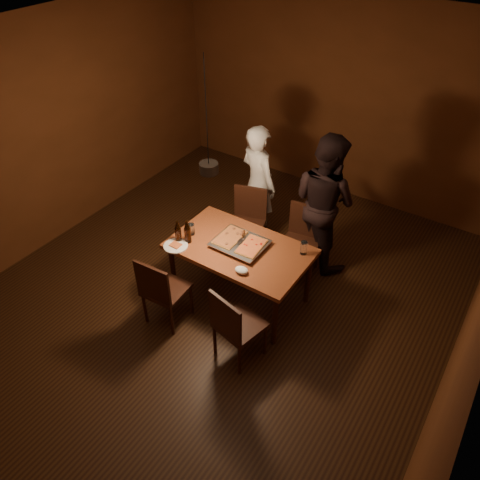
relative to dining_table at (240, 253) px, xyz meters
The scene contains 19 objects.
room_shell 0.78m from the dining_table, 136.75° to the right, with size 6.00×6.00×6.00m.
dining_table is the anchor object (origin of this frame).
chair_far_left 0.90m from the dining_table, 117.06° to the left, with size 0.52×0.52×0.49m.
chair_far_right 0.92m from the dining_table, 67.96° to the left, with size 0.48×0.48×0.49m.
chair_near_left 0.93m from the dining_table, 121.20° to the right, with size 0.45×0.45×0.49m.
chair_near_right 0.88m from the dining_table, 60.42° to the right, with size 0.50×0.50×0.49m.
pizza_tray 0.10m from the dining_table, 127.51° to the left, with size 0.55×0.45×0.05m, color silver.
pizza_meat 0.20m from the dining_table, 169.67° to the left, with size 0.24×0.38×0.02m, color maroon.
pizza_cheese 0.19m from the dining_table, 10.73° to the left, with size 0.23×0.36×0.02m, color gold.
spatula 0.14m from the dining_table, 91.59° to the left, with size 0.09×0.24×0.04m, color silver, non-canonical shape.
beer_bottle_a 0.71m from the dining_table, 155.77° to the right, with size 0.07×0.07×0.26m.
beer_bottle_b 0.61m from the dining_table, 156.15° to the right, with size 0.07×0.07×0.28m.
water_glass_left 0.61m from the dining_table, 169.72° to the right, with size 0.08×0.08×0.13m, color silver.
water_glass_right 0.69m from the dining_table, 25.05° to the left, with size 0.07×0.07×0.15m, color silver.
plate_slice 0.70m from the dining_table, 147.43° to the right, with size 0.26×0.26×0.03m.
napkin 0.41m from the dining_table, 54.12° to the right, with size 0.14×0.11×0.06m, color white.
diner_white 1.25m from the dining_table, 112.98° to the left, with size 0.58×0.38×1.59m, color white.
diner_dark 1.24m from the dining_table, 69.62° to the left, with size 0.84×0.65×1.73m, color black.
pendant_lamp 1.12m from the dining_table, 136.75° to the right, with size 0.18×0.18×1.10m.
Camera 1 is at (2.37, -3.03, 3.94)m, focal length 35.00 mm.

